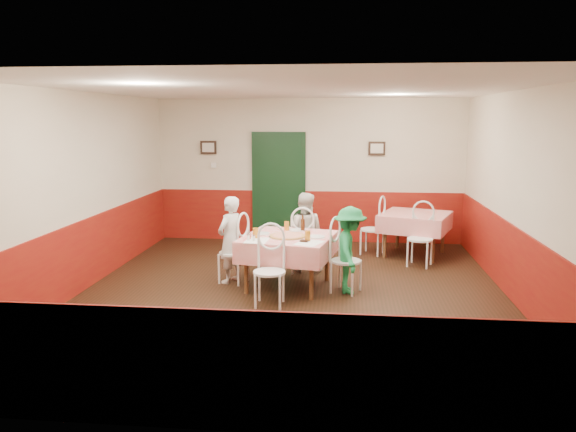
# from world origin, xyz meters

# --- Properties ---
(floor) EXTENTS (7.00, 7.00, 0.00)m
(floor) POSITION_xyz_m (0.00, 0.00, 0.00)
(floor) COLOR black
(floor) RESTS_ON ground
(ceiling) EXTENTS (7.00, 7.00, 0.00)m
(ceiling) POSITION_xyz_m (0.00, 0.00, 2.80)
(ceiling) COLOR white
(ceiling) RESTS_ON back_wall
(back_wall) EXTENTS (6.00, 0.10, 2.80)m
(back_wall) POSITION_xyz_m (0.00, 3.50, 1.40)
(back_wall) COLOR beige
(back_wall) RESTS_ON ground
(front_wall) EXTENTS (6.00, 0.10, 2.80)m
(front_wall) POSITION_xyz_m (0.00, -3.50, 1.40)
(front_wall) COLOR beige
(front_wall) RESTS_ON ground
(left_wall) EXTENTS (0.10, 7.00, 2.80)m
(left_wall) POSITION_xyz_m (-3.00, 0.00, 1.40)
(left_wall) COLOR beige
(left_wall) RESTS_ON ground
(right_wall) EXTENTS (0.10, 7.00, 2.80)m
(right_wall) POSITION_xyz_m (3.00, 0.00, 1.40)
(right_wall) COLOR beige
(right_wall) RESTS_ON ground
(wainscot_back) EXTENTS (6.00, 0.03, 1.00)m
(wainscot_back) POSITION_xyz_m (0.00, 3.48, 0.50)
(wainscot_back) COLOR maroon
(wainscot_back) RESTS_ON ground
(wainscot_front) EXTENTS (6.00, 0.03, 1.00)m
(wainscot_front) POSITION_xyz_m (0.00, -3.48, 0.50)
(wainscot_front) COLOR maroon
(wainscot_front) RESTS_ON ground
(wainscot_left) EXTENTS (0.03, 7.00, 1.00)m
(wainscot_left) POSITION_xyz_m (-2.98, 0.00, 0.50)
(wainscot_left) COLOR maroon
(wainscot_left) RESTS_ON ground
(wainscot_right) EXTENTS (0.03, 7.00, 1.00)m
(wainscot_right) POSITION_xyz_m (2.98, 0.00, 0.50)
(wainscot_right) COLOR maroon
(wainscot_right) RESTS_ON ground
(door) EXTENTS (0.96, 0.06, 2.10)m
(door) POSITION_xyz_m (-0.60, 3.45, 1.05)
(door) COLOR black
(door) RESTS_ON ground
(picture_left) EXTENTS (0.32, 0.03, 0.26)m
(picture_left) POSITION_xyz_m (-2.00, 3.45, 1.85)
(picture_left) COLOR black
(picture_left) RESTS_ON back_wall
(picture_right) EXTENTS (0.32, 0.03, 0.26)m
(picture_right) POSITION_xyz_m (1.30, 3.45, 1.85)
(picture_right) COLOR black
(picture_right) RESTS_ON back_wall
(thermostat) EXTENTS (0.10, 0.03, 0.10)m
(thermostat) POSITION_xyz_m (-1.90, 3.45, 1.50)
(thermostat) COLOR white
(thermostat) RESTS_ON back_wall
(main_table) EXTENTS (1.42, 1.42, 0.77)m
(main_table) POSITION_xyz_m (-0.09, 0.35, 0.38)
(main_table) COLOR red
(main_table) RESTS_ON ground
(second_table) EXTENTS (1.43, 1.43, 0.77)m
(second_table) POSITION_xyz_m (1.96, 2.50, 0.38)
(second_table) COLOR red
(second_table) RESTS_ON ground
(chair_left) EXTENTS (0.52, 0.52, 0.90)m
(chair_left) POSITION_xyz_m (-0.93, 0.51, 0.45)
(chair_left) COLOR white
(chair_left) RESTS_ON ground
(chair_right) EXTENTS (0.55, 0.55, 0.90)m
(chair_right) POSITION_xyz_m (0.75, 0.19, 0.45)
(chair_right) COLOR white
(chair_right) RESTS_ON ground
(chair_far) EXTENTS (0.42, 0.42, 0.90)m
(chair_far) POSITION_xyz_m (0.07, 1.19, 0.45)
(chair_far) COLOR white
(chair_far) RESTS_ON ground
(chair_near) EXTENTS (0.43, 0.43, 0.90)m
(chair_near) POSITION_xyz_m (-0.25, -0.49, 0.45)
(chair_near) COLOR white
(chair_near) RESTS_ON ground
(chair_second_a) EXTENTS (0.54, 0.54, 0.90)m
(chair_second_a) POSITION_xyz_m (1.21, 2.50, 0.45)
(chair_second_a) COLOR white
(chair_second_a) RESTS_ON ground
(chair_second_b) EXTENTS (0.54, 0.54, 0.90)m
(chair_second_b) POSITION_xyz_m (1.96, 1.75, 0.45)
(chair_second_b) COLOR white
(chair_second_b) RESTS_ON ground
(pizza) EXTENTS (0.58, 0.58, 0.03)m
(pizza) POSITION_xyz_m (-0.09, 0.28, 0.78)
(pizza) COLOR #B74723
(pizza) RESTS_ON main_table
(plate_left) EXTENTS (0.29, 0.29, 0.01)m
(plate_left) POSITION_xyz_m (-0.49, 0.43, 0.77)
(plate_left) COLOR white
(plate_left) RESTS_ON main_table
(plate_right) EXTENTS (0.29, 0.29, 0.01)m
(plate_right) POSITION_xyz_m (0.32, 0.30, 0.77)
(plate_right) COLOR white
(plate_right) RESTS_ON main_table
(plate_far) EXTENTS (0.29, 0.29, 0.01)m
(plate_far) POSITION_xyz_m (0.01, 0.75, 0.77)
(plate_far) COLOR white
(plate_far) RESTS_ON main_table
(glass_a) EXTENTS (0.09, 0.09, 0.14)m
(glass_a) POSITION_xyz_m (-0.53, 0.16, 0.83)
(glass_a) COLOR #BF7219
(glass_a) RESTS_ON main_table
(glass_b) EXTENTS (0.09, 0.09, 0.14)m
(glass_b) POSITION_xyz_m (0.21, 0.04, 0.83)
(glass_b) COLOR #BF7219
(glass_b) RESTS_ON main_table
(glass_c) EXTENTS (0.09, 0.09, 0.14)m
(glass_c) POSITION_xyz_m (-0.15, 0.75, 0.83)
(glass_c) COLOR #BF7219
(glass_c) RESTS_ON main_table
(beer_bottle) EXTENTS (0.07, 0.07, 0.22)m
(beer_bottle) POSITION_xyz_m (0.09, 0.71, 0.87)
(beer_bottle) COLOR #381C0A
(beer_bottle) RESTS_ON main_table
(shaker_a) EXTENTS (0.04, 0.04, 0.09)m
(shaker_a) POSITION_xyz_m (-0.60, -0.01, 0.81)
(shaker_a) COLOR silver
(shaker_a) RESTS_ON main_table
(shaker_b) EXTENTS (0.04, 0.04, 0.09)m
(shaker_b) POSITION_xyz_m (-0.52, -0.04, 0.81)
(shaker_b) COLOR silver
(shaker_b) RESTS_ON main_table
(shaker_c) EXTENTS (0.04, 0.04, 0.09)m
(shaker_c) POSITION_xyz_m (-0.61, 0.08, 0.81)
(shaker_c) COLOR #B23319
(shaker_c) RESTS_ON main_table
(menu_left) EXTENTS (0.32, 0.41, 0.00)m
(menu_left) POSITION_xyz_m (-0.49, -0.00, 0.76)
(menu_left) COLOR white
(menu_left) RESTS_ON main_table
(menu_right) EXTENTS (0.43, 0.48, 0.00)m
(menu_right) POSITION_xyz_m (0.24, -0.08, 0.76)
(menu_right) COLOR white
(menu_right) RESTS_ON main_table
(wallet) EXTENTS (0.12, 0.11, 0.02)m
(wallet) POSITION_xyz_m (0.17, -0.01, 0.77)
(wallet) COLOR black
(wallet) RESTS_ON main_table
(diner_left) EXTENTS (0.48, 0.56, 1.30)m
(diner_left) POSITION_xyz_m (-0.97, 0.52, 0.65)
(diner_left) COLOR gray
(diner_left) RESTS_ON ground
(diner_far) EXTENTS (0.68, 0.56, 1.27)m
(diner_far) POSITION_xyz_m (0.08, 1.23, 0.64)
(diner_far) COLOR gray
(diner_far) RESTS_ON ground
(diner_right) EXTENTS (0.49, 0.81, 1.22)m
(diner_right) POSITION_xyz_m (0.79, 0.18, 0.61)
(diner_right) COLOR gray
(diner_right) RESTS_ON ground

